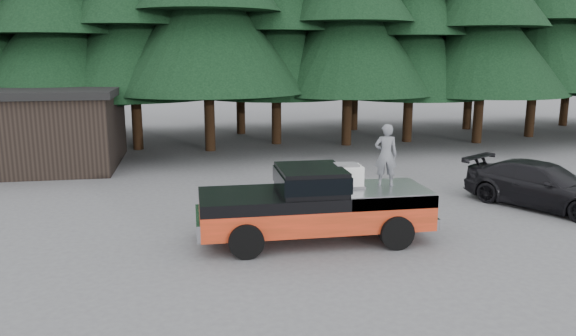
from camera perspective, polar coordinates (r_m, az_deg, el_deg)
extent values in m
plane|color=#4D4D50|center=(13.75, -1.34, -8.56)|extent=(120.00, 120.00, 0.00)
cube|color=black|center=(14.14, 2.33, -1.11)|extent=(1.66, 1.90, 0.59)
cube|color=silver|center=(14.60, 5.94, -0.86)|extent=(0.79, 0.66, 0.53)
imported|color=slate|center=(14.73, 9.91, 1.31)|extent=(0.66, 0.51, 1.63)
imported|color=black|center=(19.11, 24.44, -1.62)|extent=(4.15, 5.09, 1.39)
cube|color=black|center=(25.95, -25.72, 3.39)|extent=(8.00, 6.00, 3.00)
cube|color=black|center=(25.79, -26.05, 7.01)|extent=(8.40, 6.40, 0.30)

